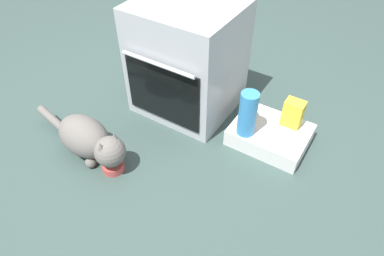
# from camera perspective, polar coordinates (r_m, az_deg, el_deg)

# --- Properties ---
(ground) EXTENTS (8.00, 8.00, 0.00)m
(ground) POSITION_cam_1_polar(r_m,az_deg,el_deg) (2.24, -5.45, -2.55)
(ground) COLOR #384C47
(oven) EXTENTS (0.64, 0.63, 0.76)m
(oven) POSITION_cam_1_polar(r_m,az_deg,el_deg) (2.32, -0.74, 11.38)
(oven) COLOR #B7BABF
(oven) RESTS_ON ground
(pantry_cabinet) EXTENTS (0.47, 0.38, 0.11)m
(pantry_cabinet) POSITION_cam_1_polar(r_m,az_deg,el_deg) (2.27, 12.83, -1.08)
(pantry_cabinet) COLOR white
(pantry_cabinet) RESTS_ON ground
(food_bowl) EXTENTS (0.13, 0.13, 0.08)m
(food_bowl) POSITION_cam_1_polar(r_m,az_deg,el_deg) (2.12, -12.99, -6.14)
(food_bowl) COLOR #C64C47
(food_bowl) RESTS_ON ground
(cat) EXTENTS (0.80, 0.28, 0.27)m
(cat) POSITION_cam_1_polar(r_m,az_deg,el_deg) (2.16, -16.78, -1.78)
(cat) COLOR slate
(cat) RESTS_ON ground
(sauce_jar) EXTENTS (0.08, 0.08, 0.14)m
(sauce_jar) POSITION_cam_1_polar(r_m,az_deg,el_deg) (2.21, 9.33, 2.76)
(sauce_jar) COLOR #D16023
(sauce_jar) RESTS_ON pantry_cabinet
(snack_bag) EXTENTS (0.12, 0.09, 0.18)m
(snack_bag) POSITION_cam_1_polar(r_m,az_deg,el_deg) (2.23, 16.46, 2.36)
(snack_bag) COLOR yellow
(snack_bag) RESTS_ON pantry_cabinet
(water_bottle) EXTENTS (0.11, 0.11, 0.30)m
(water_bottle) POSITION_cam_1_polar(r_m,az_deg,el_deg) (2.07, 9.24, 2.33)
(water_bottle) COLOR #388CD1
(water_bottle) RESTS_ON pantry_cabinet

